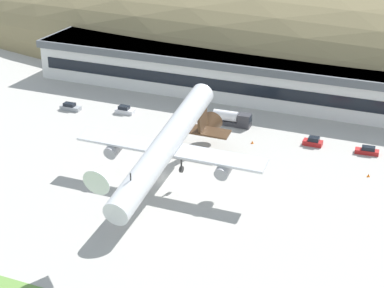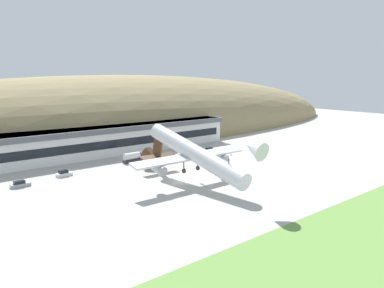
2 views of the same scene
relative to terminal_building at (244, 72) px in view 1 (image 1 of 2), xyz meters
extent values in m
plane|color=#ADAAA3|center=(0.66, -45.49, -5.43)|extent=(420.45, 420.45, 0.00)
cube|color=white|center=(0.00, 0.02, -0.64)|extent=(99.74, 16.22, 9.58)
cube|color=#565B60|center=(0.00, 0.02, 3.29)|extent=(100.94, 17.42, 1.72)
cube|color=black|center=(0.00, -8.14, -1.12)|extent=(95.75, 0.16, 2.68)
cylinder|color=silver|center=(2.77, -48.93, 2.31)|extent=(4.09, 34.13, 11.27)
cone|color=silver|center=(2.77, -67.76, 6.42)|extent=(4.01, 5.25, 4.88)
cone|color=#4C331E|center=(2.77, -29.70, -1.90)|extent=(4.01, 6.05, 5.05)
cube|color=#4C331E|center=(2.77, -32.90, 2.95)|extent=(0.50, 5.37, 8.90)
cube|color=#4C331E|center=(2.77, -32.70, -1.25)|extent=(10.64, 2.87, 0.96)
cube|color=silver|center=(2.77, -47.26, 1.23)|extent=(33.26, 3.61, 1.21)
cylinder|color=#9E9EA3|center=(-7.20, -47.79, -0.21)|extent=(2.30, 4.01, 3.02)
cylinder|color=#9E9EA3|center=(12.75, -47.79, -0.21)|extent=(2.30, 4.01, 3.02)
cylinder|color=#2D2D2D|center=(0.52, -47.26, -1.00)|extent=(0.28, 0.28, 2.20)
cylinder|color=#2D2D2D|center=(0.52, -47.26, -2.10)|extent=(0.45, 1.10, 1.10)
cylinder|color=#2D2D2D|center=(5.02, -47.26, -1.00)|extent=(0.28, 0.28, 2.20)
cylinder|color=#2D2D2D|center=(5.02, -47.26, -2.10)|extent=(0.45, 1.10, 1.10)
cylinder|color=#2D2D2D|center=(2.77, -60.57, 2.02)|extent=(0.22, 0.22, 1.98)
cylinder|color=#2D2D2D|center=(2.77, -60.57, 1.03)|extent=(0.30, 0.82, 0.82)
cube|color=#B21E1E|center=(21.33, -21.95, -4.97)|extent=(3.67, 1.90, 0.93)
cube|color=black|center=(21.51, -21.95, -4.12)|extent=(2.02, 1.61, 0.76)
cube|color=silver|center=(-19.71, -21.22, -4.99)|extent=(4.15, 2.07, 0.89)
cube|color=black|center=(-19.92, -21.23, -4.17)|extent=(2.31, 1.70, 0.73)
cube|color=#B21E1E|center=(31.52, -21.85, -5.02)|extent=(4.47, 2.00, 0.82)
cube|color=black|center=(31.73, -21.83, -4.28)|extent=(2.50, 1.58, 0.67)
cube|color=#999EA3|center=(-31.56, -24.13, -5.01)|extent=(4.59, 1.80, 0.85)
cube|color=black|center=(-31.78, -24.13, -4.23)|extent=(2.54, 1.51, 0.70)
cube|color=#333338|center=(6.39, -18.60, -4.05)|extent=(2.63, 2.32, 2.76)
cube|color=black|center=(7.69, -18.56, -3.56)|extent=(0.14, 1.91, 1.21)
cube|color=#38383D|center=(2.40, -18.73, -4.98)|extent=(5.49, 2.19, 0.90)
cylinder|color=silver|center=(2.40, -18.73, -3.47)|extent=(5.22, 2.30, 2.13)
cube|color=orange|center=(33.27, -31.18, -5.42)|extent=(0.52, 0.52, 0.03)
cone|color=orange|center=(33.27, -31.18, -5.13)|extent=(0.40, 0.40, 0.55)
cube|color=orange|center=(10.44, -25.67, -5.42)|extent=(0.52, 0.52, 0.03)
cone|color=orange|center=(10.44, -25.67, -5.13)|extent=(0.40, 0.40, 0.55)
camera|label=1|loc=(43.46, -133.87, 45.55)|focal=60.00mm
camera|label=2|loc=(-54.50, -117.72, 21.31)|focal=35.00mm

